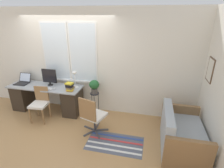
% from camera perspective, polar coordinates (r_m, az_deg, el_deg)
% --- Properties ---
extents(ground_plane, '(14.00, 14.00, 0.00)m').
position_cam_1_polar(ground_plane, '(4.80, -16.01, -10.75)').
color(ground_plane, tan).
extents(wall_back_with_window, '(9.00, 0.12, 2.70)m').
position_cam_1_polar(wall_back_with_window, '(4.84, -13.75, 7.36)').
color(wall_back_with_window, white).
rests_on(wall_back_with_window, ground_plane).
extents(wall_right_with_picture, '(0.08, 9.00, 2.70)m').
position_cam_1_polar(wall_right_with_picture, '(3.86, 30.60, 1.00)').
color(wall_right_with_picture, white).
rests_on(wall_right_with_picture, ground_plane).
extents(desk, '(1.99, 0.62, 0.73)m').
position_cam_1_polar(desk, '(5.13, -20.48, -4.12)').
color(desk, '#9EA3A8').
rests_on(desk, ground_plane).
extents(laptop, '(0.35, 0.36, 0.25)m').
position_cam_1_polar(laptop, '(5.43, -27.08, 0.79)').
color(laptop, black).
rests_on(laptop, desk).
extents(monitor, '(0.41, 0.14, 0.45)m').
position_cam_1_polar(monitor, '(4.92, -19.80, 2.25)').
color(monitor, black).
rests_on(monitor, desk).
extents(keyboard, '(0.40, 0.11, 0.02)m').
position_cam_1_polar(keyboard, '(4.83, -21.11, -1.29)').
color(keyboard, silver).
rests_on(keyboard, desk).
extents(mouse, '(0.04, 0.07, 0.04)m').
position_cam_1_polar(mouse, '(4.70, -18.31, -1.41)').
color(mouse, silver).
rests_on(mouse, desk).
extents(desk_lamp, '(0.16, 0.16, 0.45)m').
position_cam_1_polar(desk_lamp, '(4.57, -12.09, 2.59)').
color(desk_lamp, white).
rests_on(desk_lamp, desk).
extents(book_stack, '(0.22, 0.19, 0.21)m').
position_cam_1_polar(book_stack, '(4.46, -13.63, -0.85)').
color(book_stack, orange).
rests_on(book_stack, desk).
extents(desk_chair_wooden, '(0.43, 0.44, 0.85)m').
position_cam_1_polar(desk_chair_wooden, '(4.73, -22.50, -5.65)').
color(desk_chair_wooden, olive).
rests_on(desk_chair_wooden, ground_plane).
extents(office_chair_swivel, '(0.60, 0.61, 0.92)m').
position_cam_1_polar(office_chair_swivel, '(3.91, -6.47, -10.01)').
color(office_chair_swivel, '#47474C').
rests_on(office_chair_swivel, ground_plane).
extents(couch_loveseat, '(0.79, 1.28, 0.81)m').
position_cam_1_polar(couch_loveseat, '(3.87, 21.48, -15.20)').
color(couch_loveseat, '#9EA8B2').
rests_on(couch_loveseat, ground_plane).
extents(plant_stand, '(0.23, 0.23, 0.61)m').
position_cam_1_polar(plant_stand, '(4.60, -5.67, -3.95)').
color(plant_stand, '#333338').
rests_on(plant_stand, ground_plane).
extents(potted_plant, '(0.26, 0.26, 0.36)m').
position_cam_1_polar(potted_plant, '(4.48, -5.81, -0.57)').
color(potted_plant, '#514C47').
rests_on(potted_plant, plant_stand).
extents(floor_rug_striped, '(1.18, 0.65, 0.01)m').
position_cam_1_polar(floor_rug_striped, '(3.88, 0.94, -18.73)').
color(floor_rug_striped, '#565B6B').
rests_on(floor_rug_striped, ground_plane).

